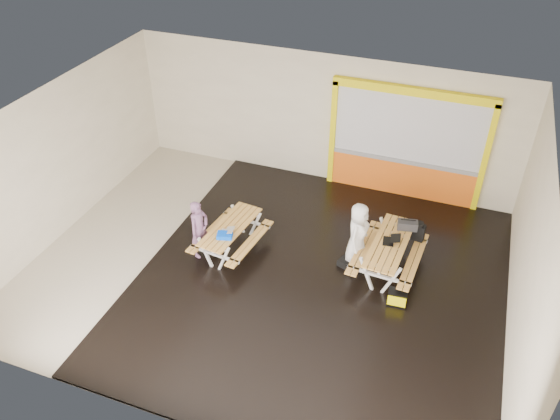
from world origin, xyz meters
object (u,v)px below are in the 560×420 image
at_px(laptop_right, 391,240).
at_px(blue_pouch, 225,235).
at_px(person_right, 358,234).
at_px(picnic_table_right, 389,249).
at_px(fluke_bag, 397,298).
at_px(person_left, 199,229).
at_px(toolbox, 408,225).
at_px(backpack, 419,231).
at_px(laptop_left, 226,232).
at_px(picnic_table_left, 231,232).
at_px(dark_case, 348,264).

distance_m(laptop_right, blue_pouch, 3.53).
relative_size(person_right, laptop_right, 3.72).
xyz_separation_m(picnic_table_right, blue_pouch, (-3.38, -0.99, 0.17)).
bearing_deg(fluke_bag, person_left, 179.72).
xyz_separation_m(toolbox, backpack, (0.25, 0.09, -0.17)).
xyz_separation_m(toolbox, fluke_bag, (0.15, -1.58, -0.67)).
relative_size(person_left, laptop_left, 4.10).
bearing_deg(laptop_left, picnic_table_left, 96.80).
xyz_separation_m(laptop_left, blue_pouch, (0.02, -0.13, 0.01)).
distance_m(person_left, dark_case, 3.34).
distance_m(backpack, fluke_bag, 1.74).
bearing_deg(toolbox, laptop_right, -112.72).
relative_size(picnic_table_left, laptop_right, 4.93).
distance_m(picnic_table_left, laptop_left, 0.34).
relative_size(picnic_table_right, toolbox, 4.43).
distance_m(picnic_table_right, person_left, 4.12).
distance_m(person_right, laptop_left, 2.83).
xyz_separation_m(toolbox, dark_case, (-1.05, -0.81, -0.76)).
xyz_separation_m(picnic_table_right, person_left, (-4.00, -0.96, 0.16)).
distance_m(picnic_table_right, dark_case, 0.96).
bearing_deg(person_left, backpack, -55.10).
height_order(backpack, dark_case, backpack).
bearing_deg(person_right, backpack, -55.38).
xyz_separation_m(picnic_table_right, dark_case, (-0.80, -0.22, -0.48)).
relative_size(laptop_left, fluke_bag, 0.84).
bearing_deg(picnic_table_left, laptop_right, 9.91).
distance_m(laptop_right, fluke_bag, 1.24).
bearing_deg(backpack, laptop_left, -158.47).
xyz_separation_m(picnic_table_left, person_left, (-0.57, -0.38, 0.20)).
relative_size(backpack, dark_case, 1.13).
distance_m(person_right, toolbox, 1.12).
distance_m(laptop_left, backpack, 4.19).
bearing_deg(laptop_right, person_left, -166.31).
relative_size(person_left, blue_pouch, 4.27).
xyz_separation_m(picnic_table_left, fluke_bag, (3.83, -0.40, -0.35)).
bearing_deg(backpack, picnic_table_left, -162.11).
height_order(picnic_table_left, backpack, backpack).
height_order(blue_pouch, backpack, backpack).
bearing_deg(blue_pouch, person_left, 177.70).
distance_m(laptop_right, dark_case, 1.10).
relative_size(blue_pouch, toolbox, 0.70).
bearing_deg(blue_pouch, dark_case, 16.62).
distance_m(laptop_left, laptop_right, 3.52).
bearing_deg(picnic_table_right, person_left, -166.49).
relative_size(picnic_table_right, blue_pouch, 6.29).
bearing_deg(laptop_left, dark_case, 13.80).
bearing_deg(person_left, laptop_right, -61.49).
height_order(laptop_left, blue_pouch, laptop_left).
bearing_deg(fluke_bag, laptop_left, 178.07).
distance_m(person_left, backpack, 4.79).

